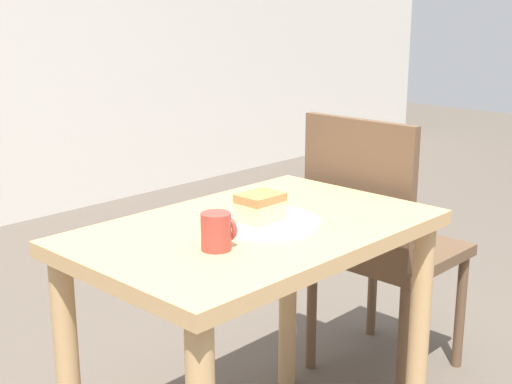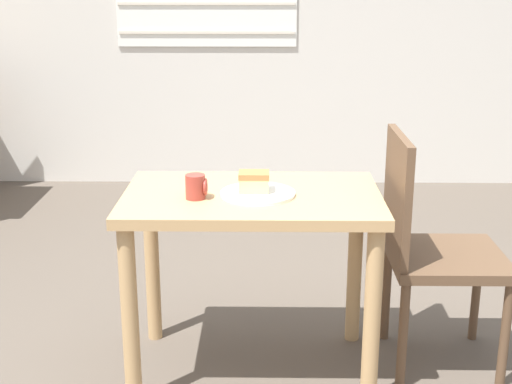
% 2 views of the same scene
% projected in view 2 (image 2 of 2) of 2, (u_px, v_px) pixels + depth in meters
% --- Properties ---
extents(dining_table_near, '(0.95, 0.61, 0.73)m').
position_uv_depth(dining_table_near, '(252.00, 227.00, 2.65)').
color(dining_table_near, tan).
rests_on(dining_table_near, ground_plane).
extents(chair_near_window, '(0.44, 0.44, 0.93)m').
position_uv_depth(chair_near_window, '(428.00, 243.00, 2.74)').
color(chair_near_window, brown).
rests_on(chair_near_window, ground_plane).
extents(plate, '(0.27, 0.27, 0.01)m').
position_uv_depth(plate, '(258.00, 194.00, 2.59)').
color(plate, white).
rests_on(plate, dining_table_near).
extents(cake_slice, '(0.11, 0.09, 0.07)m').
position_uv_depth(cake_slice, '(254.00, 181.00, 2.59)').
color(cake_slice, '#E0C67F').
rests_on(cake_slice, plate).
extents(coffee_mug, '(0.08, 0.07, 0.09)m').
position_uv_depth(coffee_mug, '(196.00, 187.00, 2.54)').
color(coffee_mug, '#9E382D').
rests_on(coffee_mug, dining_table_near).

